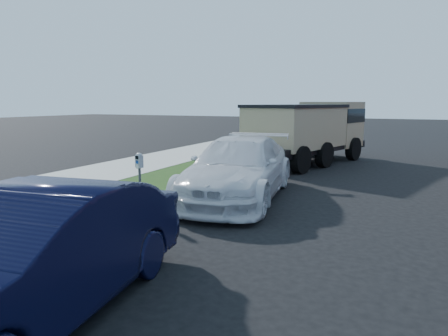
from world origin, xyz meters
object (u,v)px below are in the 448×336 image
at_px(white_wagon, 240,168).
at_px(dump_truck, 310,129).
at_px(navy_sedan, 34,257).
at_px(parking_meter, 139,169).

xyz_separation_m(white_wagon, dump_truck, (0.24, 7.15, 0.63)).
bearing_deg(dump_truck, navy_sedan, -73.69).
bearing_deg(white_wagon, navy_sedan, -96.33).
bearing_deg(parking_meter, white_wagon, 79.42).
xyz_separation_m(parking_meter, navy_sedan, (1.62, -4.21, -0.28)).
height_order(parking_meter, white_wagon, white_wagon).
height_order(white_wagon, navy_sedan, white_wagon).
distance_m(white_wagon, dump_truck, 7.18).
distance_m(white_wagon, navy_sedan, 6.65).
height_order(navy_sedan, dump_truck, dump_truck).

